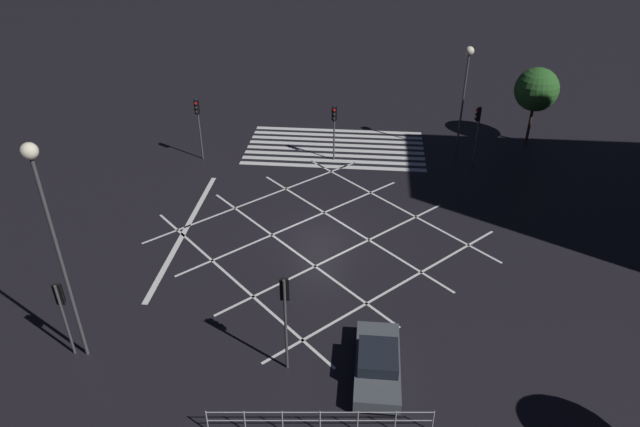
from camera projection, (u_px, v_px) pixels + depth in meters
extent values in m
plane|color=black|center=(320.00, 237.00, 31.39)|extent=(200.00, 200.00, 0.00)
cube|color=silver|center=(332.00, 166.00, 38.92)|extent=(12.82, 0.50, 0.01)
cube|color=silver|center=(333.00, 161.00, 39.69)|extent=(12.82, 0.50, 0.01)
cube|color=silver|center=(334.00, 155.00, 40.46)|extent=(12.82, 0.50, 0.01)
cube|color=silver|center=(335.00, 150.00, 41.22)|extent=(12.82, 0.50, 0.01)
cube|color=silver|center=(336.00, 145.00, 41.99)|extent=(12.82, 0.50, 0.01)
cube|color=silver|center=(337.00, 140.00, 42.76)|extent=(12.82, 0.50, 0.01)
cube|color=silver|center=(337.00, 135.00, 43.53)|extent=(12.82, 0.50, 0.01)
cube|color=silver|center=(338.00, 131.00, 44.29)|extent=(12.82, 0.50, 0.01)
cube|color=silver|center=(261.00, 198.00, 35.15)|extent=(11.18, 11.18, 0.01)
cube|color=silver|center=(392.00, 204.00, 34.51)|extent=(11.18, 11.18, 0.01)
cube|color=silver|center=(299.00, 223.00, 32.64)|extent=(11.18, 11.18, 0.01)
cube|color=silver|center=(346.00, 226.00, 32.43)|extent=(11.18, 11.18, 0.01)
cube|color=silver|center=(343.00, 253.00, 30.14)|extent=(11.18, 11.18, 0.01)
cube|color=silver|center=(293.00, 250.00, 30.35)|extent=(11.18, 11.18, 0.01)
cube|color=silver|center=(395.00, 287.00, 27.63)|extent=(11.18, 11.18, 0.01)
cube|color=silver|center=(232.00, 278.00, 28.28)|extent=(11.18, 11.18, 0.01)
cube|color=silver|center=(185.00, 230.00, 32.00)|extent=(0.30, 12.82, 0.01)
cylinder|color=#424244|center=(477.00, 138.00, 37.73)|extent=(0.11, 0.11, 4.29)
cube|color=black|center=(478.00, 115.00, 36.89)|extent=(0.16, 0.28, 0.90)
sphere|color=red|center=(477.00, 110.00, 36.75)|extent=(0.18, 0.18, 0.18)
sphere|color=black|center=(476.00, 114.00, 36.90)|extent=(0.18, 0.18, 0.18)
sphere|color=black|center=(476.00, 119.00, 37.06)|extent=(0.18, 0.18, 0.18)
cube|color=black|center=(479.00, 115.00, 36.89)|extent=(0.02, 0.36, 0.98)
cylinder|color=#424244|center=(65.00, 321.00, 22.96)|extent=(0.11, 0.11, 3.55)
cube|color=black|center=(59.00, 294.00, 22.42)|extent=(0.28, 0.16, 0.90)
sphere|color=black|center=(59.00, 286.00, 22.36)|extent=(0.18, 0.18, 0.18)
sphere|color=black|center=(61.00, 292.00, 22.51)|extent=(0.18, 0.18, 0.18)
sphere|color=green|center=(62.00, 298.00, 22.67)|extent=(0.18, 0.18, 0.18)
cube|color=black|center=(58.00, 295.00, 22.34)|extent=(0.36, 0.02, 0.98)
cylinder|color=#424244|center=(200.00, 130.00, 38.89)|extent=(0.11, 0.11, 4.33)
cube|color=black|center=(196.00, 107.00, 37.91)|extent=(0.28, 0.16, 0.90)
sphere|color=red|center=(195.00, 104.00, 37.66)|extent=(0.18, 0.18, 0.18)
sphere|color=black|center=(196.00, 108.00, 37.82)|extent=(0.18, 0.18, 0.18)
sphere|color=black|center=(196.00, 112.00, 37.97)|extent=(0.18, 0.18, 0.18)
cube|color=black|center=(197.00, 107.00, 37.99)|extent=(0.36, 0.02, 0.98)
cylinder|color=#424244|center=(334.00, 133.00, 38.86)|extent=(0.11, 0.11, 3.92)
cube|color=black|center=(334.00, 114.00, 38.00)|extent=(0.28, 0.16, 0.90)
sphere|color=red|center=(334.00, 110.00, 37.75)|extent=(0.18, 0.18, 0.18)
sphere|color=black|center=(334.00, 115.00, 37.90)|extent=(0.18, 0.18, 0.18)
sphere|color=black|center=(334.00, 119.00, 38.06)|extent=(0.18, 0.18, 0.18)
cube|color=black|center=(334.00, 113.00, 38.07)|extent=(0.36, 0.02, 0.98)
cylinder|color=#424244|center=(286.00, 326.00, 22.04)|extent=(0.11, 0.11, 4.45)
cube|color=black|center=(285.00, 289.00, 21.27)|extent=(0.28, 0.16, 0.90)
sphere|color=red|center=(285.00, 281.00, 21.21)|extent=(0.18, 0.18, 0.18)
sphere|color=black|center=(285.00, 287.00, 21.36)|extent=(0.18, 0.18, 0.18)
sphere|color=black|center=(285.00, 293.00, 21.52)|extent=(0.18, 0.18, 0.18)
cube|color=black|center=(284.00, 290.00, 21.19)|extent=(0.36, 0.02, 0.98)
cylinder|color=#424244|center=(62.00, 266.00, 21.49)|extent=(0.14, 0.14, 9.11)
sphere|color=#F4EAC6|center=(29.00, 151.00, 19.04)|extent=(0.60, 0.60, 0.60)
cylinder|color=#424244|center=(462.00, 105.00, 39.03)|extent=(0.14, 0.14, 7.08)
sphere|color=#F4EAC6|center=(470.00, 51.00, 37.11)|extent=(0.60, 0.60, 0.60)
cylinder|color=#38281C|center=(530.00, 124.00, 41.68)|extent=(0.21, 0.21, 2.89)
sphere|color=#285B23|center=(537.00, 89.00, 40.34)|extent=(3.08, 3.08, 3.08)
cube|color=#474C51|center=(377.00, 364.00, 22.70)|extent=(1.77, 4.39, 0.52)
cube|color=black|center=(378.00, 357.00, 22.34)|extent=(1.56, 1.84, 0.51)
sphere|color=white|center=(365.00, 328.00, 24.60)|extent=(0.16, 0.16, 0.16)
sphere|color=white|center=(391.00, 329.00, 24.52)|extent=(0.16, 0.16, 0.16)
cylinder|color=black|center=(359.00, 341.00, 23.98)|extent=(0.20, 0.67, 0.67)
cylinder|color=black|center=(396.00, 344.00, 23.86)|extent=(0.20, 0.67, 0.67)
cylinder|color=black|center=(357.00, 392.00, 21.66)|extent=(0.20, 0.67, 0.67)
cylinder|color=black|center=(397.00, 395.00, 21.54)|extent=(0.20, 0.67, 0.67)
cylinder|color=#9EA0A5|center=(207.00, 422.00, 20.27)|extent=(0.05, 0.05, 1.05)
cylinder|color=#9EA0A5|center=(245.00, 422.00, 20.27)|extent=(0.05, 0.05, 1.05)
cylinder|color=#9EA0A5|center=(282.00, 422.00, 20.27)|extent=(0.05, 0.05, 1.05)
cylinder|color=#9EA0A5|center=(320.00, 422.00, 20.27)|extent=(0.05, 0.05, 1.05)
cylinder|color=#9EA0A5|center=(358.00, 422.00, 20.27)|extent=(0.05, 0.05, 1.05)
cylinder|color=#9EA0A5|center=(395.00, 422.00, 20.27)|extent=(0.05, 0.05, 1.05)
cylinder|color=#9EA0A5|center=(433.00, 422.00, 20.27)|extent=(0.05, 0.05, 1.05)
cylinder|color=#9EA0A5|center=(320.00, 412.00, 20.02)|extent=(8.01, 0.79, 0.04)
cylinder|color=#9EA0A5|center=(320.00, 421.00, 20.24)|extent=(8.01, 0.79, 0.04)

